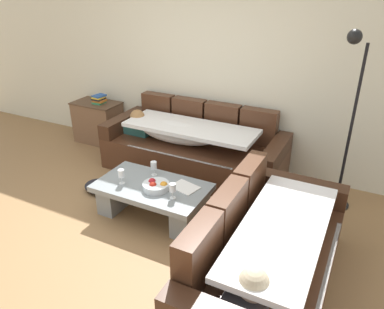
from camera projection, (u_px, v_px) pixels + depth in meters
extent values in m
plane|color=olive|center=(110.00, 235.00, 3.80)|extent=(14.00, 14.00, 0.00)
cube|color=beige|center=(202.00, 62.00, 4.94)|extent=(9.00, 0.10, 2.70)
cube|color=#4C2B1A|center=(193.00, 158.00, 4.94)|extent=(2.36, 0.92, 0.42)
cube|color=#4C2B1A|center=(159.00, 109.00, 5.36)|extent=(0.47, 0.16, 0.46)
cube|color=#4C2B1A|center=(189.00, 115.00, 5.15)|extent=(0.47, 0.16, 0.46)
cube|color=#4C2B1A|center=(223.00, 121.00, 4.95)|extent=(0.47, 0.16, 0.46)
cube|color=#4C2B1A|center=(259.00, 127.00, 4.75)|extent=(0.47, 0.16, 0.46)
cube|color=#3C2215|center=(124.00, 122.00, 5.25)|extent=(0.18, 0.92, 0.20)
cube|color=#3C2215|center=(276.00, 153.00, 4.36)|extent=(0.18, 0.92, 0.20)
cube|color=#2D6660|center=(140.00, 129.00, 5.15)|extent=(0.36, 0.28, 0.11)
sphere|color=beige|center=(138.00, 119.00, 5.05)|extent=(0.21, 0.21, 0.21)
sphere|color=#9E7042|center=(137.00, 117.00, 5.03)|extent=(0.20, 0.20, 0.20)
ellipsoid|color=white|center=(178.00, 132.00, 4.83)|extent=(1.10, 0.44, 0.28)
cube|color=white|center=(191.00, 128.00, 4.69)|extent=(1.70, 0.60, 0.05)
cube|color=white|center=(177.00, 170.00, 4.58)|extent=(1.44, 0.04, 0.38)
cube|color=#4C2B1A|center=(268.00, 271.00, 3.05)|extent=(0.92, 1.98, 0.42)
cube|color=#4C2B1A|center=(198.00, 254.00, 2.58)|extent=(0.16, 0.51, 0.46)
cube|color=#4C2B1A|center=(228.00, 214.00, 3.01)|extent=(0.16, 0.51, 0.46)
cube|color=#4C2B1A|center=(250.00, 184.00, 3.44)|extent=(0.16, 0.51, 0.46)
cube|color=#3C2215|center=(298.00, 188.00, 3.63)|extent=(0.92, 0.18, 0.20)
cube|color=#4C4C56|center=(246.00, 302.00, 2.42)|extent=(0.28, 0.36, 0.11)
sphere|color=beige|center=(254.00, 286.00, 2.33)|extent=(0.21, 0.21, 0.21)
sphere|color=#CCB793|center=(254.00, 282.00, 2.32)|extent=(0.20, 0.20, 0.20)
ellipsoid|color=white|center=(278.00, 239.00, 2.86)|extent=(0.44, 1.06, 0.28)
cube|color=white|center=(283.00, 228.00, 2.82)|extent=(0.60, 1.49, 0.05)
cube|color=white|center=(324.00, 287.00, 2.86)|extent=(0.04, 1.27, 0.38)
cube|color=gray|center=(152.00, 188.00, 3.97)|extent=(1.20, 0.68, 0.06)
cube|color=gray|center=(119.00, 193.00, 4.24)|extent=(0.20, 0.54, 0.32)
cube|color=gray|center=(190.00, 214.00, 3.86)|extent=(0.20, 0.54, 0.32)
cylinder|color=silver|center=(156.00, 186.00, 3.87)|extent=(0.28, 0.28, 0.07)
sphere|color=red|center=(153.00, 185.00, 3.83)|extent=(0.08, 0.08, 0.08)
sphere|color=#AD1A21|center=(152.00, 182.00, 3.90)|extent=(0.08, 0.08, 0.08)
sphere|color=orange|center=(164.00, 185.00, 3.84)|extent=(0.08, 0.08, 0.08)
cylinder|color=silver|center=(122.00, 183.00, 3.99)|extent=(0.06, 0.06, 0.01)
cylinder|color=silver|center=(122.00, 180.00, 3.97)|extent=(0.01, 0.01, 0.07)
cylinder|color=silver|center=(121.00, 173.00, 3.93)|extent=(0.07, 0.07, 0.08)
cylinder|color=silver|center=(173.00, 198.00, 3.72)|extent=(0.06, 0.06, 0.01)
cylinder|color=silver|center=(173.00, 194.00, 3.70)|extent=(0.01, 0.01, 0.07)
cylinder|color=silver|center=(173.00, 188.00, 3.67)|extent=(0.07, 0.07, 0.08)
cylinder|color=silver|center=(154.00, 175.00, 4.16)|extent=(0.06, 0.06, 0.01)
cylinder|color=silver|center=(154.00, 172.00, 4.14)|extent=(0.01, 0.01, 0.07)
cylinder|color=silver|center=(154.00, 165.00, 4.10)|extent=(0.07, 0.07, 0.08)
cube|color=white|center=(185.00, 187.00, 3.91)|extent=(0.32, 0.27, 0.01)
cube|color=brown|center=(98.00, 123.00, 5.83)|extent=(0.70, 0.42, 0.62)
cube|color=#513927|center=(96.00, 103.00, 5.69)|extent=(0.72, 0.44, 0.02)
cube|color=#338C59|center=(99.00, 102.00, 5.64)|extent=(0.15, 0.16, 0.03)
cube|color=#B76623|center=(99.00, 100.00, 5.63)|extent=(0.18, 0.17, 0.03)
cube|color=black|center=(99.00, 99.00, 5.62)|extent=(0.15, 0.18, 0.02)
cube|color=gold|center=(98.00, 97.00, 5.61)|extent=(0.15, 0.17, 0.02)
cube|color=#2D569E|center=(99.00, 96.00, 5.61)|extent=(0.17, 0.20, 0.02)
cylinder|color=black|center=(336.00, 204.00, 4.30)|extent=(0.28, 0.28, 0.02)
cylinder|color=black|center=(350.00, 131.00, 3.90)|extent=(0.03, 0.03, 1.80)
sphere|color=black|center=(355.00, 37.00, 3.46)|extent=(0.14, 0.14, 0.14)
ellipsoid|color=#232328|center=(100.00, 187.00, 4.55)|extent=(0.42, 0.35, 0.12)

